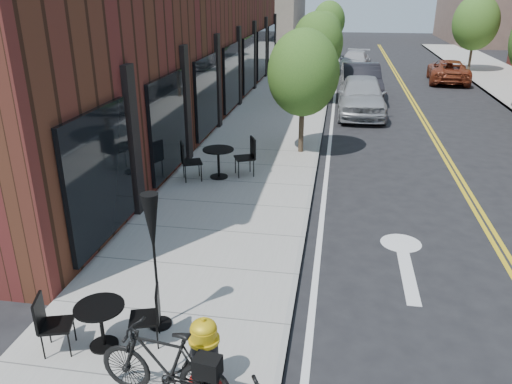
{
  "coord_description": "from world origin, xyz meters",
  "views": [
    {
      "loc": [
        0.53,
        -6.41,
        4.96
      ],
      "look_at": [
        -1.08,
        3.19,
        1.0
      ],
      "focal_mm": 35.0,
      "sensor_mm": 36.0,
      "label": 1
    }
  ],
  "objects_px": {
    "bistro_set_c": "(218,159)",
    "parked_car_c": "(355,61)",
    "parked_car_b": "(361,82)",
    "bicycle_left": "(164,365)",
    "patio_umbrella": "(153,234)",
    "fire_hydrant": "(205,354)",
    "parked_car_far": "(448,71)",
    "parked_car_a": "(361,96)",
    "bistro_set_b": "(101,320)"
  },
  "relations": [
    {
      "from": "bistro_set_c",
      "to": "parked_car_c",
      "type": "xyz_separation_m",
      "value": [
        4.01,
        21.15,
        -0.02
      ]
    },
    {
      "from": "parked_car_b",
      "to": "parked_car_c",
      "type": "distance_m",
      "value": 8.97
    },
    {
      "from": "bicycle_left",
      "to": "patio_umbrella",
      "type": "xyz_separation_m",
      "value": [
        -0.59,
        1.43,
        1.04
      ]
    },
    {
      "from": "bicycle_left",
      "to": "patio_umbrella",
      "type": "relative_size",
      "value": 0.81
    },
    {
      "from": "fire_hydrant",
      "to": "parked_car_c",
      "type": "relative_size",
      "value": 0.24
    },
    {
      "from": "patio_umbrella",
      "to": "bistro_set_c",
      "type": "bearing_deg",
      "value": 95.53
    },
    {
      "from": "patio_umbrella",
      "to": "parked_car_c",
      "type": "bearing_deg",
      "value": 83.06
    },
    {
      "from": "bistro_set_c",
      "to": "patio_umbrella",
      "type": "bearing_deg",
      "value": -108.36
    },
    {
      "from": "bicycle_left",
      "to": "parked_car_far",
      "type": "bearing_deg",
      "value": 170.88
    },
    {
      "from": "parked_car_far",
      "to": "parked_car_a",
      "type": "bearing_deg",
      "value": 65.79
    },
    {
      "from": "fire_hydrant",
      "to": "parked_car_c",
      "type": "bearing_deg",
      "value": 100.66
    },
    {
      "from": "patio_umbrella",
      "to": "fire_hydrant",
      "type": "bearing_deg",
      "value": -47.34
    },
    {
      "from": "parked_car_c",
      "to": "parked_car_a",
      "type": "bearing_deg",
      "value": -81.73
    },
    {
      "from": "fire_hydrant",
      "to": "bistro_set_c",
      "type": "distance_m",
      "value": 7.86
    },
    {
      "from": "bistro_set_b",
      "to": "parked_car_b",
      "type": "distance_m",
      "value": 19.79
    },
    {
      "from": "bistro_set_b",
      "to": "bistro_set_c",
      "type": "distance_m",
      "value": 7.17
    },
    {
      "from": "bistro_set_c",
      "to": "parked_car_far",
      "type": "bearing_deg",
      "value": 38.7
    },
    {
      "from": "fire_hydrant",
      "to": "bistro_set_b",
      "type": "distance_m",
      "value": 1.75
    },
    {
      "from": "parked_car_a",
      "to": "parked_car_far",
      "type": "height_order",
      "value": "parked_car_a"
    },
    {
      "from": "fire_hydrant",
      "to": "bicycle_left",
      "type": "distance_m",
      "value": 0.54
    },
    {
      "from": "fire_hydrant",
      "to": "bistro_set_b",
      "type": "xyz_separation_m",
      "value": [
        -1.67,
        0.51,
        -0.05
      ]
    },
    {
      "from": "bistro_set_b",
      "to": "parked_car_a",
      "type": "relative_size",
      "value": 0.35
    },
    {
      "from": "bistro_set_b",
      "to": "parked_car_far",
      "type": "xyz_separation_m",
      "value": [
        9.23,
        24.94,
        0.07
      ]
    },
    {
      "from": "parked_car_a",
      "to": "bistro_set_b",
      "type": "bearing_deg",
      "value": -105.16
    },
    {
      "from": "bistro_set_c",
      "to": "patio_umbrella",
      "type": "relative_size",
      "value": 0.91
    },
    {
      "from": "bicycle_left",
      "to": "fire_hydrant",
      "type": "bearing_deg",
      "value": 133.43
    },
    {
      "from": "bicycle_left",
      "to": "patio_umbrella",
      "type": "height_order",
      "value": "patio_umbrella"
    },
    {
      "from": "bistro_set_c",
      "to": "parked_car_c",
      "type": "height_order",
      "value": "parked_car_c"
    },
    {
      "from": "bistro_set_b",
      "to": "patio_umbrella",
      "type": "xyz_separation_m",
      "value": [
        0.64,
        0.6,
        1.13
      ]
    },
    {
      "from": "patio_umbrella",
      "to": "parked_car_b",
      "type": "distance_m",
      "value": 19.09
    },
    {
      "from": "bicycle_left",
      "to": "patio_umbrella",
      "type": "bearing_deg",
      "value": -149.4
    },
    {
      "from": "parked_car_a",
      "to": "parked_car_far",
      "type": "bearing_deg",
      "value": 59.55
    },
    {
      "from": "patio_umbrella",
      "to": "parked_car_a",
      "type": "relative_size",
      "value": 0.46
    },
    {
      "from": "parked_car_b",
      "to": "bicycle_left",
      "type": "bearing_deg",
      "value": -101.09
    },
    {
      "from": "bistro_set_b",
      "to": "parked_car_far",
      "type": "distance_m",
      "value": 26.6
    },
    {
      "from": "fire_hydrant",
      "to": "parked_car_far",
      "type": "height_order",
      "value": "parked_car_far"
    },
    {
      "from": "fire_hydrant",
      "to": "patio_umbrella",
      "type": "distance_m",
      "value": 1.86
    },
    {
      "from": "patio_umbrella",
      "to": "parked_car_b",
      "type": "xyz_separation_m",
      "value": [
        3.5,
        18.75,
        -0.87
      ]
    },
    {
      "from": "bicycle_left",
      "to": "parked_car_far",
      "type": "distance_m",
      "value": 26.98
    },
    {
      "from": "fire_hydrant",
      "to": "parked_car_a",
      "type": "distance_m",
      "value": 16.61
    },
    {
      "from": "bistro_set_b",
      "to": "parked_car_far",
      "type": "bearing_deg",
      "value": 52.4
    },
    {
      "from": "fire_hydrant",
      "to": "patio_umbrella",
      "type": "relative_size",
      "value": 0.48
    },
    {
      "from": "fire_hydrant",
      "to": "parked_car_b",
      "type": "relative_size",
      "value": 0.21
    },
    {
      "from": "bistro_set_b",
      "to": "patio_umbrella",
      "type": "relative_size",
      "value": 0.77
    },
    {
      "from": "fire_hydrant",
      "to": "bicycle_left",
      "type": "height_order",
      "value": "bicycle_left"
    },
    {
      "from": "parked_car_c",
      "to": "parked_car_far",
      "type": "xyz_separation_m",
      "value": [
        5.21,
        -3.37,
        0.01
      ]
    },
    {
      "from": "parked_car_b",
      "to": "parked_car_c",
      "type": "xyz_separation_m",
      "value": [
        -0.12,
        8.97,
        -0.19
      ]
    },
    {
      "from": "bicycle_left",
      "to": "parked_car_far",
      "type": "height_order",
      "value": "parked_car_far"
    },
    {
      "from": "parked_car_b",
      "to": "parked_car_far",
      "type": "relative_size",
      "value": 1.09
    },
    {
      "from": "parked_car_c",
      "to": "parked_car_far",
      "type": "distance_m",
      "value": 6.21
    }
  ]
}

